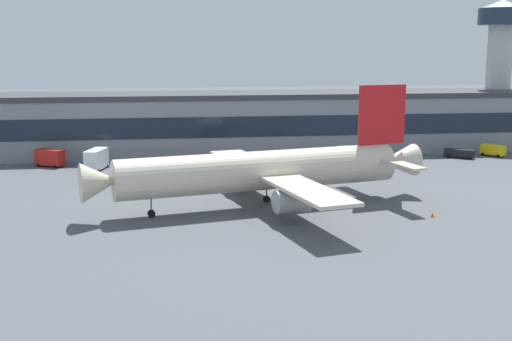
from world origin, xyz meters
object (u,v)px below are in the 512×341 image
object	(u,v)px
catering_truck	(97,159)
belt_loader	(460,153)
control_tower	(500,56)
stair_truck	(50,157)
traffic_cone_0	(433,215)
baggage_tug	(191,164)
airliner	(265,170)
crew_van	(493,150)

from	to	relation	value
catering_truck	belt_loader	distance (m)	77.98
control_tower	stair_truck	size ratio (longest dim) A/B	5.52
traffic_cone_0	control_tower	bearing A→B (deg)	56.50
belt_loader	traffic_cone_0	xyz separation A→B (m)	(-26.46, -48.03, -0.79)
baggage_tug	stair_truck	xyz separation A→B (m)	(-28.27, 7.21, 0.89)
airliner	control_tower	world-z (taller)	control_tower
crew_van	stair_truck	size ratio (longest dim) A/B	0.86
stair_truck	traffic_cone_0	world-z (taller)	stair_truck
airliner	traffic_cone_0	world-z (taller)	airliner
baggage_tug	belt_loader	size ratio (longest dim) A/B	0.63
crew_van	traffic_cone_0	xyz separation A→B (m)	(-34.95, -49.35, -1.10)
traffic_cone_0	crew_van	bearing A→B (deg)	54.70
crew_van	catering_truck	bearing A→B (deg)	-176.84
crew_van	stair_truck	world-z (taller)	stair_truck
catering_truck	baggage_tug	size ratio (longest dim) A/B	1.94
crew_van	traffic_cone_0	bearing A→B (deg)	-125.30
baggage_tug	traffic_cone_0	distance (m)	53.74
airliner	belt_loader	world-z (taller)	airliner
belt_loader	traffic_cone_0	bearing A→B (deg)	-118.85
belt_loader	stair_truck	world-z (taller)	stair_truck
crew_van	belt_loader	distance (m)	8.59
airliner	control_tower	distance (m)	89.85
crew_van	traffic_cone_0	world-z (taller)	crew_van
airliner	crew_van	size ratio (longest dim) A/B	9.77
control_tower	crew_van	size ratio (longest dim) A/B	6.43
traffic_cone_0	belt_loader	bearing A→B (deg)	61.15
baggage_tug	belt_loader	xyz separation A→B (m)	(59.36, 5.55, 0.07)
airliner	traffic_cone_0	distance (m)	25.44
airliner	traffic_cone_0	size ratio (longest dim) A/B	74.73
airliner	control_tower	bearing A→B (deg)	40.47
control_tower	stair_truck	world-z (taller)	control_tower
crew_van	traffic_cone_0	size ratio (longest dim) A/B	7.65
control_tower	crew_van	bearing A→B (deg)	-117.99
catering_truck	crew_van	size ratio (longest dim) A/B	1.39
baggage_tug	traffic_cone_0	bearing A→B (deg)	-52.24
catering_truck	stair_truck	distance (m)	11.00
catering_truck	traffic_cone_0	size ratio (longest dim) A/B	10.61
airliner	belt_loader	xyz separation A→B (m)	(49.46, 38.55, -4.55)
control_tower	baggage_tug	bearing A→B (deg)	-162.47
airliner	stair_truck	world-z (taller)	airliner
crew_van	airliner	bearing A→B (deg)	-145.47
stair_truck	airliner	bearing A→B (deg)	-46.49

